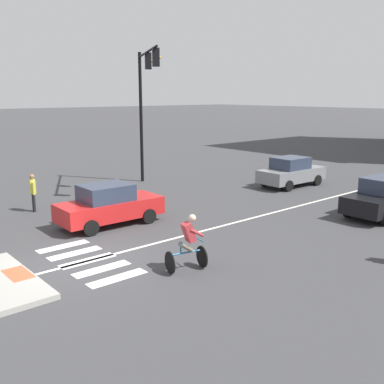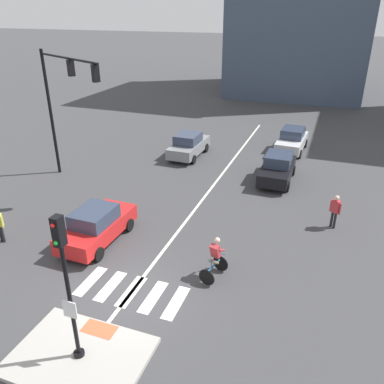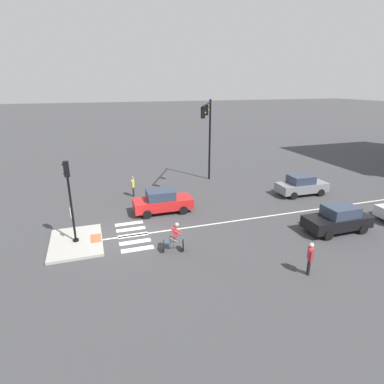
# 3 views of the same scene
# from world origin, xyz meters

# --- Properties ---
(ground_plane) EXTENTS (300.00, 300.00, 0.00)m
(ground_plane) POSITION_xyz_m (0.00, 0.00, 0.00)
(ground_plane) COLOR #3D3D3F
(tactile_pad_front) EXTENTS (1.10, 0.60, 0.01)m
(tactile_pad_front) POSITION_xyz_m (0.00, -1.92, 0.15)
(tactile_pad_front) COLOR #DB5B38
(tactile_pad_front) RESTS_ON traffic_island
(crosswalk_stripe_a) EXTENTS (0.44, 1.80, 0.01)m
(crosswalk_stripe_a) POSITION_xyz_m (-1.76, 0.22, 0.00)
(crosswalk_stripe_a) COLOR silver
(crosswalk_stripe_a) RESTS_ON ground
(crosswalk_stripe_b) EXTENTS (0.44, 1.80, 0.01)m
(crosswalk_stripe_b) POSITION_xyz_m (-0.88, 0.22, 0.00)
(crosswalk_stripe_b) COLOR silver
(crosswalk_stripe_b) RESTS_ON ground
(crosswalk_stripe_c) EXTENTS (0.44, 1.80, 0.01)m
(crosswalk_stripe_c) POSITION_xyz_m (0.00, 0.22, 0.00)
(crosswalk_stripe_c) COLOR silver
(crosswalk_stripe_c) RESTS_ON ground
(crosswalk_stripe_d) EXTENTS (0.44, 1.80, 0.01)m
(crosswalk_stripe_d) POSITION_xyz_m (0.88, 0.22, 0.00)
(crosswalk_stripe_d) COLOR silver
(crosswalk_stripe_d) RESTS_ON ground
(crosswalk_stripe_e) EXTENTS (0.44, 1.80, 0.01)m
(crosswalk_stripe_e) POSITION_xyz_m (1.76, 0.22, 0.00)
(crosswalk_stripe_e) COLOR silver
(crosswalk_stripe_e) RESTS_ON ground
(lane_centre_line) EXTENTS (0.14, 28.00, 0.01)m
(lane_centre_line) POSITION_xyz_m (0.02, 10.00, 0.00)
(lane_centre_line) COLOR silver
(lane_centre_line) RESTS_ON ground
(traffic_light_mast) EXTENTS (5.44, 2.84, 7.36)m
(traffic_light_mast) POSITION_xyz_m (-8.10, 8.09, 5.12)
(traffic_light_mast) COLOR black
(traffic_light_mast) RESTS_ON ground
(car_grey_westbound_distant) EXTENTS (1.91, 4.13, 1.64)m
(car_grey_westbound_distant) POSITION_xyz_m (-3.08, 14.42, 0.81)
(car_grey_westbound_distant) COLOR slate
(car_grey_westbound_distant) RESTS_ON ground
(car_red_westbound_near) EXTENTS (1.90, 4.13, 1.64)m
(car_red_westbound_near) POSITION_xyz_m (-2.99, 2.76, 0.81)
(car_red_westbound_near) COLOR red
(car_red_westbound_near) RESTS_ON ground
(car_black_eastbound_far) EXTENTS (1.85, 4.10, 1.64)m
(car_black_eastbound_far) POSITION_xyz_m (3.35, 12.28, 0.81)
(car_black_eastbound_far) COLOR black
(car_black_eastbound_far) RESTS_ON ground
(cyclist) EXTENTS (0.89, 1.21, 1.68)m
(cyclist) POSITION_xyz_m (2.60, 2.13, 0.87)
(cyclist) COLOR black
(cyclist) RESTS_ON ground
(pedestrian_at_curb_left) EXTENTS (0.54, 0.29, 1.67)m
(pedestrian_at_curb_left) POSITION_xyz_m (-6.97, 1.29, 0.98)
(pedestrian_at_curb_left) COLOR black
(pedestrian_at_curb_left) RESTS_ON ground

